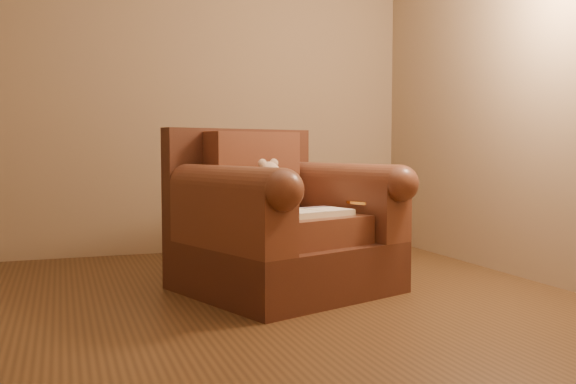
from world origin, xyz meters
name	(u,v)px	position (x,y,z in m)	size (l,w,h in m)	color
floor	(238,310)	(0.00, 0.00, 0.00)	(4.00, 4.00, 0.00)	#4F341B
armchair	(280,227)	(0.37, 0.41, 0.38)	(1.38, 1.34, 0.98)	#452317
teddy_bear	(272,191)	(0.35, 0.50, 0.59)	(0.25, 0.28, 0.33)	#D3B194
guidebook	(310,213)	(0.48, 0.18, 0.49)	(0.52, 0.40, 0.04)	beige
side_table	(375,240)	(0.95, 0.28, 0.29)	(0.39, 0.39, 0.54)	#C78736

